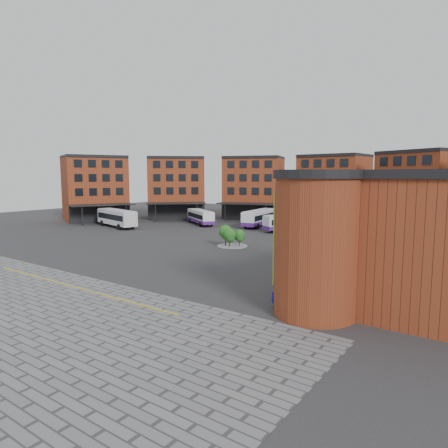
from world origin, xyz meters
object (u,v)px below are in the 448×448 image
Objects in this scene: bus_e at (344,230)px; bus_f at (388,237)px; tree_island at (231,235)px; bus_d at (292,222)px; blue_car at (295,304)px; bus_c at (259,218)px; bus_a at (117,217)px; bus_b at (200,217)px.

bus_f reaches higher than bus_e.
bus_d is at bearing 89.51° from tree_island.
bus_e is at bearing 51.61° from blue_car.
bus_f is at bearing 16.20° from bus_e.
bus_d is 1.12× the size of bus_e.
bus_d is 11.57m from bus_e.
tree_island is 0.93× the size of blue_car.
bus_f is at bearing -30.74° from bus_c.
bus_e is 9.34m from bus_f.
bus_e is 0.83× the size of bus_f.
bus_a is 16.92m from bus_b.
bus_a is 1.30× the size of bus_e.
bus_e is 2.04× the size of blue_car.
bus_b is at bearing 138.18° from tree_island.
bus_c is 51.14m from blue_car.
blue_car is (8.75, -36.13, -0.85)m from bus_e.
tree_island is at bearing -84.33° from bus_a.
bus_b is 12.41m from bus_c.
bus_c is (11.62, 4.37, 0.16)m from bus_b.
bus_f is at bearing -68.70° from bus_a.
bus_f is (18.91, 10.65, 0.13)m from tree_island.
bus_b is at bearing 84.08° from blue_car.
bus_c reaches higher than bus_e.
bus_f is at bearing 5.01° from bus_d.
bus_a is at bearing 101.43° from blue_car.
blue_car is (0.89, -31.09, -1.00)m from bus_f.
bus_a is 34.28m from bus_d.
bus_e is (31.03, -2.18, -0.00)m from bus_b.
bus_e is at bearing 54.84° from tree_island.
bus_a is (-30.78, 4.86, 0.40)m from tree_island.
bus_b is 0.88× the size of bus_f.
bus_f is 31.12m from blue_car.
tree_island is at bearing 82.10° from blue_car.
bus_c reaches higher than tree_island.
bus_c is at bearing -36.73° from bus_b.
bus_b is (10.80, 13.01, -0.42)m from bus_a.
bus_e reaches higher than blue_car.
bus_c is at bearing -149.75° from bus_e.
bus_a reaches higher than bus_e.
bus_e is (11.05, 15.69, -0.02)m from tree_island.
tree_island is 0.37× the size of bus_c.
bus_b is 31.10m from bus_e.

